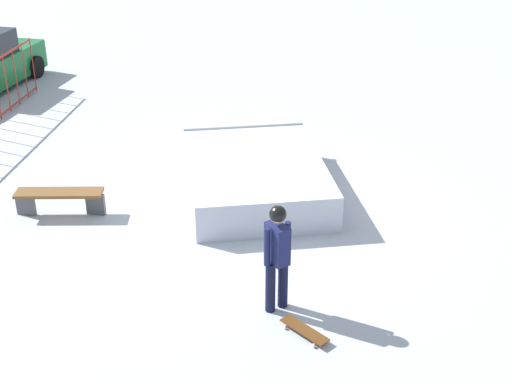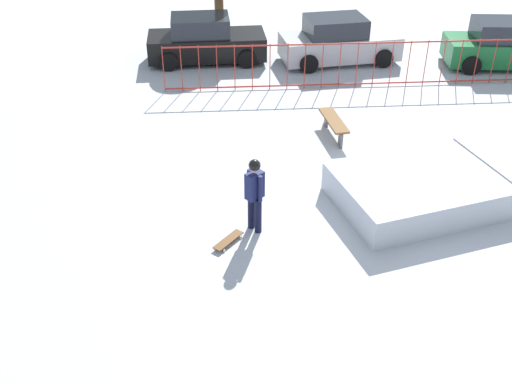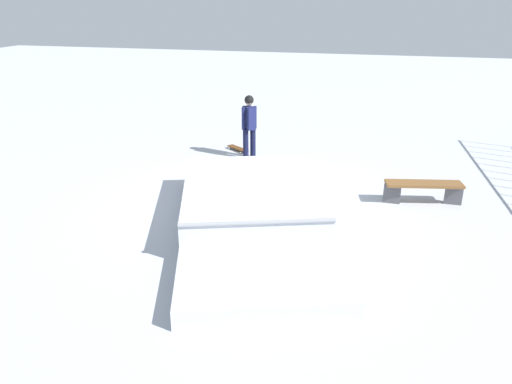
{
  "view_description": "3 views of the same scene",
  "coord_description": "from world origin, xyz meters",
  "px_view_note": "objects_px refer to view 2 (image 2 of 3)",
  "views": [
    {
      "loc": [
        -11.54,
        -2.18,
        6.28
      ],
      "look_at": [
        -0.99,
        -0.18,
        0.9
      ],
      "focal_mm": 49.4,
      "sensor_mm": 36.0,
      "label": 1
    },
    {
      "loc": [
        -2.95,
        -11.43,
        7.74
      ],
      "look_at": [
        -2.98,
        -0.93,
        1.0
      ],
      "focal_mm": 42.37,
      "sensor_mm": 36.0,
      "label": 2
    },
    {
      "loc": [
        9.44,
        2.52,
        4.14
      ],
      "look_at": [
        0.89,
        0.32,
        0.6
      ],
      "focal_mm": 34.3,
      "sensor_mm": 36.0,
      "label": 3
    }
  ],
  "objects_px": {
    "skate_ramp": "(437,188)",
    "skateboard": "(229,240)",
    "parked_car_black": "(207,41)",
    "park_bench": "(335,124)",
    "parked_car_green": "(507,46)",
    "parked_car_silver": "(340,42)",
    "skater": "(256,190)"
  },
  "relations": [
    {
      "from": "skateboard",
      "to": "parked_car_black",
      "type": "distance_m",
      "value": 10.83
    },
    {
      "from": "skater",
      "to": "parked_car_black",
      "type": "xyz_separation_m",
      "value": [
        -1.76,
        10.24,
        -0.28
      ]
    },
    {
      "from": "park_bench",
      "to": "parked_car_silver",
      "type": "relative_size",
      "value": 0.38
    },
    {
      "from": "skate_ramp",
      "to": "park_bench",
      "type": "distance_m",
      "value": 3.81
    },
    {
      "from": "skate_ramp",
      "to": "skateboard",
      "type": "height_order",
      "value": "skate_ramp"
    },
    {
      "from": "parked_car_green",
      "to": "skateboard",
      "type": "bearing_deg",
      "value": -129.68
    },
    {
      "from": "skateboard",
      "to": "parked_car_black",
      "type": "xyz_separation_m",
      "value": [
        -1.21,
        10.74,
        0.65
      ]
    },
    {
      "from": "skateboard",
      "to": "parked_car_silver",
      "type": "relative_size",
      "value": 0.18
    },
    {
      "from": "skate_ramp",
      "to": "parked_car_black",
      "type": "distance_m",
      "value": 10.84
    },
    {
      "from": "skateboard",
      "to": "parked_car_silver",
      "type": "xyz_separation_m",
      "value": [
        3.49,
        10.65,
        0.65
      ]
    },
    {
      "from": "skater",
      "to": "parked_car_green",
      "type": "bearing_deg",
      "value": -173.77
    },
    {
      "from": "park_bench",
      "to": "parked_car_silver",
      "type": "xyz_separation_m",
      "value": [
        0.77,
        5.73,
        0.37
      ]
    },
    {
      "from": "parked_car_black",
      "to": "parked_car_green",
      "type": "xyz_separation_m",
      "value": [
        10.42,
        -0.52,
        0.0
      ]
    },
    {
      "from": "skate_ramp",
      "to": "park_bench",
      "type": "bearing_deg",
      "value": 102.63
    },
    {
      "from": "park_bench",
      "to": "parked_car_black",
      "type": "distance_m",
      "value": 7.03
    },
    {
      "from": "skate_ramp",
      "to": "parked_car_black",
      "type": "height_order",
      "value": "parked_car_black"
    },
    {
      "from": "skate_ramp",
      "to": "parked_car_black",
      "type": "relative_size",
      "value": 1.4
    },
    {
      "from": "skateboard",
      "to": "park_bench",
      "type": "distance_m",
      "value": 5.63
    },
    {
      "from": "skater",
      "to": "parked_car_silver",
      "type": "bearing_deg",
      "value": -148.19
    },
    {
      "from": "skate_ramp",
      "to": "skateboard",
      "type": "relative_size",
      "value": 7.8
    },
    {
      "from": "park_bench",
      "to": "parked_car_black",
      "type": "relative_size",
      "value": 0.39
    },
    {
      "from": "parked_car_black",
      "to": "parked_car_green",
      "type": "distance_m",
      "value": 10.44
    },
    {
      "from": "skater",
      "to": "parked_car_green",
      "type": "distance_m",
      "value": 13.02
    },
    {
      "from": "parked_car_silver",
      "to": "parked_car_green",
      "type": "relative_size",
      "value": 1.04
    },
    {
      "from": "park_bench",
      "to": "parked_car_green",
      "type": "height_order",
      "value": "parked_car_green"
    },
    {
      "from": "skater",
      "to": "park_bench",
      "type": "relative_size",
      "value": 1.05
    },
    {
      "from": "parked_car_black",
      "to": "parked_car_silver",
      "type": "xyz_separation_m",
      "value": [
        4.7,
        -0.09,
        0.0
      ]
    },
    {
      "from": "skateboard",
      "to": "parked_car_green",
      "type": "bearing_deg",
      "value": 174.3
    },
    {
      "from": "park_bench",
      "to": "parked_car_black",
      "type": "height_order",
      "value": "parked_car_black"
    },
    {
      "from": "skateboard",
      "to": "skater",
      "type": "bearing_deg",
      "value": 168.12
    },
    {
      "from": "skate_ramp",
      "to": "skateboard",
      "type": "xyz_separation_m",
      "value": [
        -4.72,
        -1.68,
        -0.24
      ]
    },
    {
      "from": "parked_car_silver",
      "to": "parked_car_green",
      "type": "height_order",
      "value": "same"
    }
  ]
}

